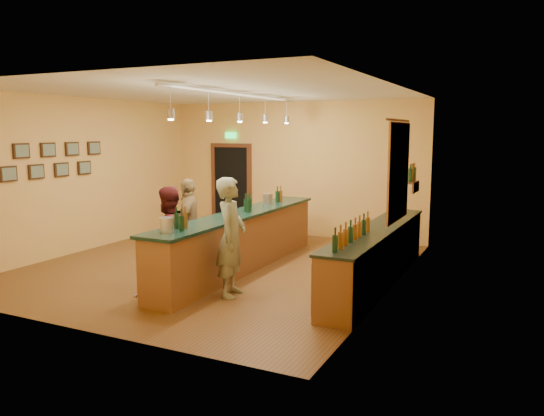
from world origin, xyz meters
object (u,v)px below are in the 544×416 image
at_px(bartender, 231,237).
at_px(customer_b, 189,224).
at_px(back_counter, 377,255).
at_px(customer_a, 168,237).
at_px(tasting_bar, 241,237).
at_px(bar_stool, 368,227).

distance_m(bartender, customer_b, 1.86).
height_order(back_counter, customer_a, customer_a).
bearing_deg(back_counter, customer_a, -152.05).
bearing_deg(customer_a, tasting_bar, 168.76).
height_order(bartender, bar_stool, bartender).
distance_m(back_counter, customer_a, 3.43).
height_order(back_counter, bar_stool, back_counter).
xyz_separation_m(back_counter, bartender, (-1.84, -1.59, 0.43)).
xyz_separation_m(customer_a, customer_b, (-0.34, 1.09, 0.01)).
bearing_deg(bartender, bar_stool, -30.68).
bearing_deg(bartender, customer_b, 41.17).
distance_m(bartender, customer_a, 1.18).
xyz_separation_m(back_counter, bar_stool, (-0.72, 2.02, 0.07)).
bearing_deg(back_counter, bar_stool, 109.53).
bearing_deg(bar_stool, bartender, -107.29).
height_order(back_counter, customer_b, customer_b).
height_order(bartender, customer_a, bartender).
bearing_deg(tasting_bar, customer_b, -159.66).
height_order(tasting_bar, bartender, bartender).
distance_m(tasting_bar, bar_stool, 2.81).
height_order(tasting_bar, bar_stool, tasting_bar).
relative_size(back_counter, bar_stool, 6.48).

